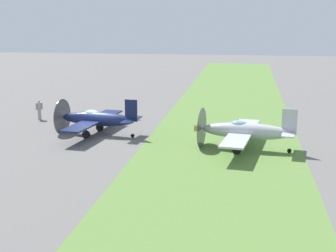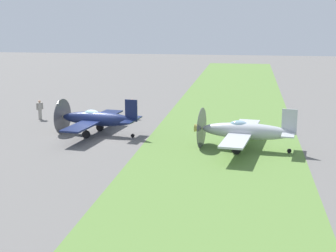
% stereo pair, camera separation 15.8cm
% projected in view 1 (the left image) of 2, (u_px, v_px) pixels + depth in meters
% --- Properties ---
extents(ground_plane, '(160.00, 160.00, 0.00)m').
position_uv_depth(ground_plane, '(97.00, 137.00, 38.09)').
color(ground_plane, '#605E5B').
extents(grass_verge, '(120.00, 11.00, 0.01)m').
position_uv_depth(grass_verge, '(222.00, 142.00, 36.69)').
color(grass_verge, '#567A38').
rests_on(grass_verge, ground).
extents(airplane_lead, '(8.41, 6.68, 2.98)m').
position_uv_depth(airplane_lead, '(96.00, 119.00, 38.50)').
color(airplane_lead, '#141E47').
rests_on(airplane_lead, ground).
extents(airplane_wingman, '(8.73, 6.93, 3.09)m').
position_uv_depth(airplane_wingman, '(245.00, 131.00, 34.31)').
color(airplane_wingman, '#B2B7BC').
rests_on(airplane_wingman, ground).
extents(ground_crew_chief, '(0.38, 0.62, 1.73)m').
position_uv_depth(ground_crew_chief, '(132.00, 108.00, 44.77)').
color(ground_crew_chief, '#9E998E').
rests_on(ground_crew_chief, ground).
extents(ground_crew_mechanic, '(0.48, 0.47, 1.73)m').
position_uv_depth(ground_crew_mechanic, '(39.00, 109.00, 44.14)').
color(ground_crew_mechanic, '#9E998E').
rests_on(ground_crew_mechanic, ground).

